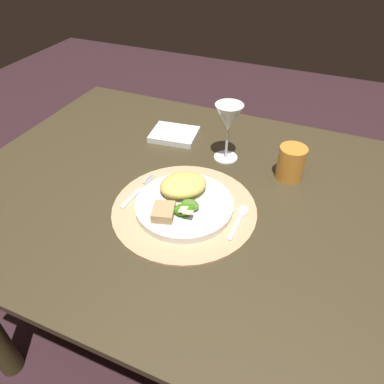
# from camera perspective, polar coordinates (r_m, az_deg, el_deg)

# --- Properties ---
(ground_plane) EXTENTS (6.00, 6.00, 0.00)m
(ground_plane) POSITION_cam_1_polar(r_m,az_deg,el_deg) (1.52, 2.93, -22.29)
(ground_plane) COLOR #321D21
(dining_table) EXTENTS (1.43, 0.95, 0.73)m
(dining_table) POSITION_cam_1_polar(r_m,az_deg,el_deg) (1.05, 3.98, -7.29)
(dining_table) COLOR #3D331F
(dining_table) RESTS_ON ground
(placemat) EXTENTS (0.37, 0.37, 0.01)m
(placemat) POSITION_cam_1_polar(r_m,az_deg,el_deg) (0.90, -1.25, -2.72)
(placemat) COLOR tan
(placemat) RESTS_ON dining_table
(dinner_plate) EXTENTS (0.25, 0.25, 0.02)m
(dinner_plate) POSITION_cam_1_polar(r_m,az_deg,el_deg) (0.89, -1.26, -2.13)
(dinner_plate) COLOR silver
(dinner_plate) RESTS_ON placemat
(pasta_serving) EXTENTS (0.16, 0.15, 0.04)m
(pasta_serving) POSITION_cam_1_polar(r_m,az_deg,el_deg) (0.90, -1.44, 1.16)
(pasta_serving) COLOR #EBC85F
(pasta_serving) RESTS_ON dinner_plate
(salad_greens) EXTENTS (0.06, 0.07, 0.03)m
(salad_greens) POSITION_cam_1_polar(r_m,az_deg,el_deg) (0.85, -0.99, -2.64)
(salad_greens) COLOR #507F2D
(salad_greens) RESTS_ON dinner_plate
(bread_piece) EXTENTS (0.06, 0.07, 0.02)m
(bread_piece) POSITION_cam_1_polar(r_m,az_deg,el_deg) (0.84, -4.64, -3.23)
(bread_piece) COLOR tan
(bread_piece) RESTS_ON dinner_plate
(fork) EXTENTS (0.02, 0.15, 0.00)m
(fork) POSITION_cam_1_polar(r_m,az_deg,el_deg) (0.95, -8.93, -0.08)
(fork) COLOR silver
(fork) RESTS_ON placemat
(spoon) EXTENTS (0.03, 0.13, 0.01)m
(spoon) POSITION_cam_1_polar(r_m,az_deg,el_deg) (0.88, 7.87, -3.82)
(spoon) COLOR silver
(spoon) RESTS_ON placemat
(napkin) EXTENTS (0.16, 0.13, 0.02)m
(napkin) POSITION_cam_1_polar(r_m,az_deg,el_deg) (1.18, -2.88, 9.27)
(napkin) COLOR white
(napkin) RESTS_ON dining_table
(wine_glass) EXTENTS (0.08, 0.08, 0.18)m
(wine_glass) POSITION_cam_1_polar(r_m,az_deg,el_deg) (1.02, 5.90, 11.47)
(wine_glass) COLOR silver
(wine_glass) RESTS_ON dining_table
(amber_tumbler) EXTENTS (0.08, 0.08, 0.10)m
(amber_tumbler) POSITION_cam_1_polar(r_m,az_deg,el_deg) (1.01, 15.70, 4.57)
(amber_tumbler) COLOR orange
(amber_tumbler) RESTS_ON dining_table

